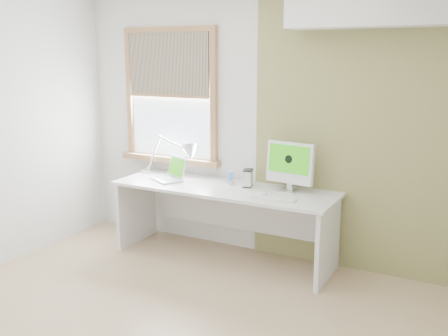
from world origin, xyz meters
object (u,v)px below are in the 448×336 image
Objects in this scene: laptop at (171,174)px; imac at (290,164)px; desk at (226,205)px; external_drive at (248,178)px; desk_lamp at (182,155)px.

laptop is 1.25m from imac.
external_drive reaches higher than desk.
external_drive is at bearing -175.65° from imac.
desk_lamp reaches higher than desk.
desk_lamp is at bearing 175.53° from imac.
laptop is at bearing -175.94° from desk.
desk is at bearing 4.06° from laptop.
laptop is at bearing -172.16° from external_drive.
imac is (1.24, -0.10, 0.04)m from desk_lamp.
desk is 0.66m from laptop.
desk_lamp is at bearing 162.57° from desk.
desk_lamp is 0.29m from laptop.
imac reaches higher than desk.
desk is 0.77m from desk_lamp.
desk_lamp is at bearing 93.35° from laptop.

